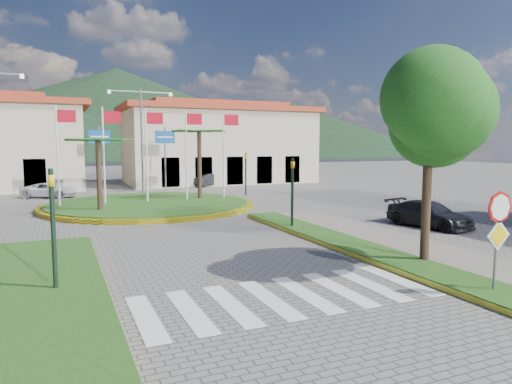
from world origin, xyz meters
name	(u,v)px	position (x,y,z in m)	size (l,w,h in m)	color
ground	(391,369)	(0.00, 0.00, 0.00)	(160.00, 160.00, 0.00)	slate
verge_right	(490,292)	(4.80, 2.00, 0.09)	(1.60, 28.00, 0.18)	#214914
crosswalk	(284,297)	(0.00, 4.00, 0.01)	(8.00, 3.00, 0.01)	silver
roundabout_island	(149,204)	(0.00, 22.00, 0.17)	(12.70, 12.70, 6.00)	yellow
stop_sign	(498,226)	(4.90, 1.96, 1.79)	(0.80, 0.11, 2.65)	slate
deciduous_tree	(430,99)	(5.50, 5.00, 5.18)	(3.60, 3.60, 6.80)	black
traffic_light_left	(53,219)	(-5.20, 6.50, 1.94)	(0.15, 0.18, 3.20)	black
traffic_light_right	(292,186)	(4.50, 12.00, 1.94)	(0.15, 0.18, 3.20)	black
traffic_light_far	(246,169)	(8.00, 26.00, 1.94)	(0.18, 0.15, 3.20)	black
direction_sign_west	(100,148)	(-2.00, 30.97, 3.53)	(1.60, 0.14, 5.20)	slate
direction_sign_east	(165,148)	(3.00, 30.97, 3.53)	(1.60, 0.14, 5.20)	slate
street_lamp_centre	(142,135)	(1.00, 30.00, 4.50)	(4.80, 0.16, 8.00)	slate
building_right	(219,144)	(10.00, 38.00, 3.90)	(19.08, 9.54, 8.05)	beige
hill_far_mid	(118,112)	(15.00, 160.00, 15.00)	(180.00, 180.00, 30.00)	black
hill_far_east	(292,130)	(70.00, 135.00, 9.00)	(120.00, 120.00, 18.00)	black
hill_near_back	(35,129)	(-10.00, 130.00, 8.00)	(110.00, 110.00, 16.00)	black
white_van	(49,190)	(-5.64, 30.00, 0.52)	(1.74, 3.77, 1.05)	silver
car_dark_a	(47,184)	(-5.90, 34.92, 0.56)	(1.33, 3.31, 1.13)	black
car_dark_b	(210,180)	(7.72, 34.06, 0.59)	(1.24, 3.56, 1.17)	black
car_side_right	(429,214)	(10.61, 10.03, 0.59)	(1.67, 4.10, 1.19)	black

